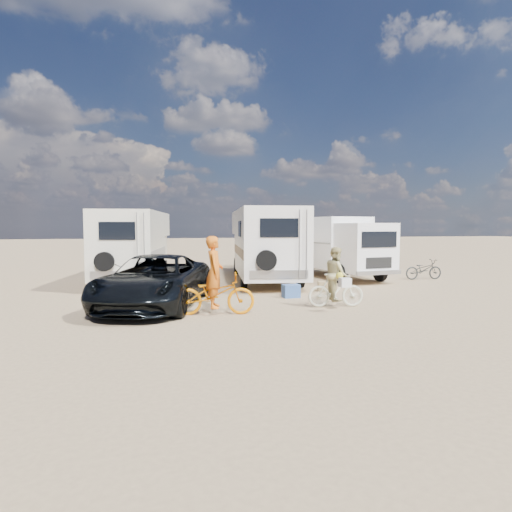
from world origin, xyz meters
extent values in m
plane|color=tan|center=(0.00, 0.00, 0.00)|extent=(140.00, 140.00, 0.00)
imported|color=black|center=(-4.43, 1.75, 0.73)|extent=(3.86, 5.71, 1.45)
imported|color=orange|center=(-2.96, 0.25, 0.53)|extent=(2.11, 1.00, 1.07)
imported|color=beige|center=(0.50, 0.50, 0.47)|extent=(1.62, 0.67, 0.94)
imported|color=orange|center=(-2.96, 0.25, 0.92)|extent=(0.53, 0.73, 1.84)
imported|color=tan|center=(0.50, 0.50, 0.75)|extent=(0.67, 0.81, 1.51)
imported|color=#252825|center=(6.69, 5.39, 0.43)|extent=(1.66, 0.65, 0.86)
cube|color=#33589A|center=(-0.23, 2.32, 0.21)|extent=(0.53, 0.40, 0.41)
cube|color=olive|center=(1.31, 3.29, 0.17)|extent=(0.53, 0.53, 0.34)
camera|label=1|loc=(-4.50, -10.62, 2.27)|focal=30.29mm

